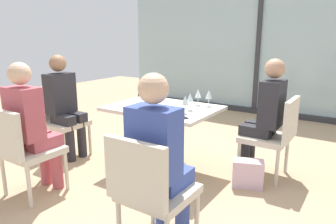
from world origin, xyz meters
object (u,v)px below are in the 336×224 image
at_px(chair_side_end, 60,117).
at_px(person_front_right, 159,154).
at_px(wine_glass_2, 190,98).
at_px(wine_glass_1, 209,95).
at_px(wine_glass_3, 185,101).
at_px(coffee_cup, 149,97).
at_px(chair_front_right, 150,188).
at_px(wine_glass_0, 198,94).
at_px(person_side_end, 64,102).
at_px(wine_glass_4, 150,87).
at_px(chair_far_right, 275,133).
at_px(cell_phone_on_table, 180,118).
at_px(chair_front_left, 23,147).
at_px(dining_table_main, 163,124).
at_px(handbag_1, 248,174).
at_px(person_far_right, 265,112).
at_px(person_front_left, 31,123).

distance_m(chair_side_end, person_front_right, 2.22).
bearing_deg(wine_glass_2, wine_glass_1, 72.04).
bearing_deg(wine_glass_3, coffee_cup, 155.17).
xyz_separation_m(wine_glass_3, coffee_cup, (-0.68, 0.32, -0.09)).
relative_size(person_front_right, wine_glass_3, 6.81).
relative_size(chair_front_right, wine_glass_2, 4.70).
bearing_deg(chair_front_right, wine_glass_0, 106.31).
xyz_separation_m(person_side_end, wine_glass_4, (0.82, 0.66, 0.16)).
distance_m(chair_far_right, person_side_end, 2.46).
relative_size(wine_glass_4, cell_phone_on_table, 1.28).
height_order(chair_front_left, wine_glass_4, wine_glass_4).
height_order(chair_front_left, cell_phone_on_table, chair_front_left).
height_order(wine_glass_1, coffee_cup, wine_glass_1).
height_order(person_front_right, cell_phone_on_table, person_front_right).
xyz_separation_m(dining_table_main, wine_glass_2, (0.33, 0.01, 0.33)).
distance_m(dining_table_main, wine_glass_2, 0.47).
relative_size(chair_front_left, person_side_end, 0.69).
xyz_separation_m(chair_front_left, handbag_1, (1.67, 1.33, -0.36)).
xyz_separation_m(wine_glass_4, cell_phone_on_table, (0.83, -0.67, -0.13)).
xyz_separation_m(person_front_right, handbag_1, (0.22, 1.22, -0.56)).
bearing_deg(handbag_1, wine_glass_0, 146.48).
height_order(person_side_end, wine_glass_4, person_side_end).
relative_size(dining_table_main, chair_far_right, 1.32).
bearing_deg(cell_phone_on_table, person_side_end, -145.50).
height_order(chair_front_left, wine_glass_3, wine_glass_3).
bearing_deg(wine_glass_1, person_side_end, -160.24).
bearing_deg(chair_front_left, dining_table_main, 59.38).
bearing_deg(wine_glass_2, cell_phone_on_table, -75.74).
height_order(wine_glass_0, wine_glass_4, same).
xyz_separation_m(dining_table_main, person_far_right, (0.97, 0.48, 0.17)).
xyz_separation_m(wine_glass_3, cell_phone_on_table, (0.06, -0.19, -0.13)).
bearing_deg(chair_front_left, handbag_1, 38.58).
xyz_separation_m(wine_glass_2, wine_glass_3, (0.03, -0.15, 0.00)).
height_order(person_front_left, coffee_cup, person_front_left).
bearing_deg(handbag_1, person_far_right, 65.30).
bearing_deg(chair_front_right, handbag_1, 80.41).
xyz_separation_m(chair_far_right, person_front_right, (-0.36, -1.59, 0.20)).
relative_size(chair_side_end, wine_glass_0, 4.70).
distance_m(dining_table_main, chair_front_left, 1.42).
xyz_separation_m(chair_front_left, person_front_left, (-0.00, 0.11, 0.20)).
bearing_deg(dining_table_main, person_far_right, 26.24).
xyz_separation_m(chair_front_left, coffee_cup, (0.40, 1.39, 0.28)).
bearing_deg(wine_glass_3, wine_glass_0, 100.14).
relative_size(chair_front_right, wine_glass_4, 4.70).
relative_size(chair_front_right, chair_side_end, 1.00).
relative_size(chair_side_end, person_far_right, 0.69).
distance_m(wine_glass_3, handbag_1, 0.96).
bearing_deg(person_front_left, person_side_end, 123.09).
relative_size(wine_glass_1, handbag_1, 0.62).
distance_m(wine_glass_1, wine_glass_3, 0.42).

